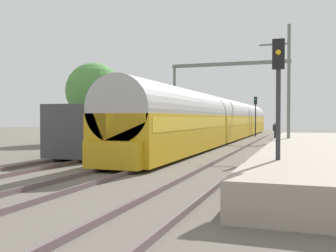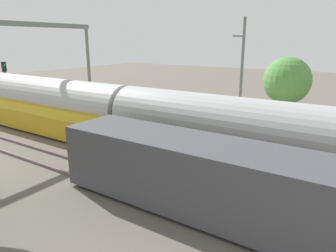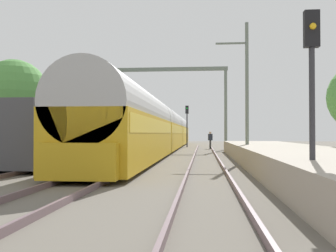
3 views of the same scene
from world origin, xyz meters
name	(u,v)px [view 2 (image 2 of 3)]	position (x,y,z in m)	size (l,w,h in m)	color
ground	(307,193)	(0.00, 0.00, 0.00)	(120.00, 120.00, 0.00)	#635D53
track_far_west	(287,236)	(-3.85, 0.00, 0.08)	(1.52, 60.00, 0.16)	#6C565B
track_west	(307,192)	(0.00, 0.00, 0.08)	(1.52, 60.00, 0.16)	#6C565B
track_east	(320,164)	(3.85, 0.00, 0.08)	(1.52, 60.00, 0.16)	#6C565B
platform	(297,134)	(7.66, 2.00, 0.45)	(4.40, 28.00, 0.90)	#A39989
passenger_train	(43,104)	(0.00, 18.50, 1.97)	(2.93, 49.20, 3.82)	gold
freight_car	(211,179)	(-3.85, 2.89, 1.47)	(2.80, 13.00, 2.70)	#47474C
person_crossing	(65,102)	(4.43, 21.70, 1.03)	(0.45, 0.35, 1.73)	#2D2D2D
railway_signal_far	(6,80)	(1.92, 26.58, 3.01)	(0.36, 0.30, 4.67)	#2D2D33
catenary_gantry	(27,54)	(0.00, 19.74, 5.60)	(12.09, 0.28, 7.86)	slate
catenary_pole_east_mid	(241,78)	(6.20, 5.61, 4.15)	(1.90, 0.20, 8.00)	slate
tree_east_background	(287,81)	(12.11, 3.92, 3.44)	(3.74, 3.74, 5.32)	#4C3826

